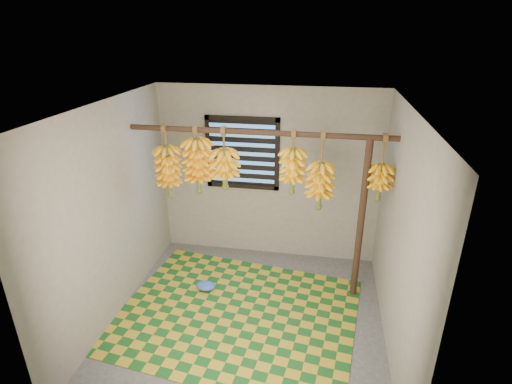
% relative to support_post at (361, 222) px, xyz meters
% --- Properties ---
extents(floor, '(3.00, 3.00, 0.01)m').
position_rel_support_post_xyz_m(floor, '(-1.20, -0.70, -1.00)').
color(floor, '#474747').
rests_on(floor, ground).
extents(ceiling, '(3.00, 3.00, 0.01)m').
position_rel_support_post_xyz_m(ceiling, '(-1.20, -0.70, 1.40)').
color(ceiling, silver).
rests_on(ceiling, wall_back).
extents(wall_back, '(3.00, 0.01, 2.40)m').
position_rel_support_post_xyz_m(wall_back, '(-1.20, 0.80, 0.20)').
color(wall_back, slate).
rests_on(wall_back, floor).
extents(wall_left, '(0.01, 3.00, 2.40)m').
position_rel_support_post_xyz_m(wall_left, '(-2.71, -0.70, 0.20)').
color(wall_left, slate).
rests_on(wall_left, floor).
extents(wall_right, '(0.01, 3.00, 2.40)m').
position_rel_support_post_xyz_m(wall_right, '(0.30, -0.70, 0.20)').
color(wall_right, slate).
rests_on(wall_right, floor).
extents(window, '(1.00, 0.04, 1.00)m').
position_rel_support_post_xyz_m(window, '(-1.55, 0.78, 0.50)').
color(window, black).
rests_on(window, wall_back).
extents(hanging_pole, '(3.00, 0.06, 0.06)m').
position_rel_support_post_xyz_m(hanging_pole, '(-1.20, 0.00, 1.00)').
color(hanging_pole, '#3A271A').
rests_on(hanging_pole, wall_left).
extents(support_post, '(0.08, 0.08, 2.00)m').
position_rel_support_post_xyz_m(support_post, '(0.00, 0.00, 0.00)').
color(support_post, '#3A271A').
rests_on(support_post, floor).
extents(woven_mat, '(2.92, 2.46, 0.01)m').
position_rel_support_post_xyz_m(woven_mat, '(-1.35, -0.63, -0.99)').
color(woven_mat, '#19551D').
rests_on(woven_mat, floor).
extents(plastic_bag, '(0.25, 0.19, 0.10)m').
position_rel_support_post_xyz_m(plastic_bag, '(-1.83, -0.25, -0.94)').
color(plastic_bag, blue).
rests_on(plastic_bag, woven_mat).
extents(banana_bunch_a, '(0.30, 0.30, 0.91)m').
position_rel_support_post_xyz_m(banana_bunch_a, '(-2.29, -0.00, 0.47)').
color(banana_bunch_a, brown).
rests_on(banana_bunch_a, hanging_pole).
extents(banana_bunch_b, '(0.34, 0.34, 0.82)m').
position_rel_support_post_xyz_m(banana_bunch_b, '(-1.92, 0.00, 0.57)').
color(banana_bunch_b, brown).
rests_on(banana_bunch_b, hanging_pole).
extents(banana_bunch_c, '(0.32, 0.32, 0.74)m').
position_rel_support_post_xyz_m(banana_bunch_c, '(-1.60, 0.00, 0.55)').
color(banana_bunch_c, brown).
rests_on(banana_bunch_c, hanging_pole).
extents(banana_bunch_d, '(0.29, 0.29, 0.75)m').
position_rel_support_post_xyz_m(banana_bunch_d, '(-0.81, 0.00, 0.57)').
color(banana_bunch_d, brown).
rests_on(banana_bunch_d, hanging_pole).
extents(banana_bunch_e, '(0.32, 0.32, 0.92)m').
position_rel_support_post_xyz_m(banana_bunch_e, '(-0.49, 0.00, 0.42)').
color(banana_bunch_e, brown).
rests_on(banana_bunch_e, hanging_pole).
extents(banana_bunch_f, '(0.27, 0.27, 0.76)m').
position_rel_support_post_xyz_m(banana_bunch_f, '(0.15, 0.00, 0.51)').
color(banana_bunch_f, brown).
rests_on(banana_bunch_f, hanging_pole).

